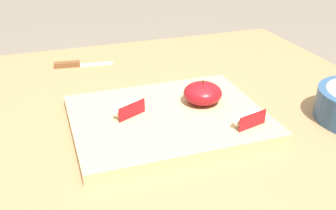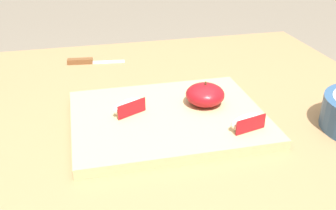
{
  "view_description": "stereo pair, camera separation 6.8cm",
  "coord_description": "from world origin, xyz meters",
  "px_view_note": "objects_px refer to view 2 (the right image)",
  "views": [
    {
      "loc": [
        -0.2,
        -0.71,
        1.18
      ],
      "look_at": [
        0.03,
        -0.04,
        0.82
      ],
      "focal_mm": 41.83,
      "sensor_mm": 36.0,
      "label": 1
    },
    {
      "loc": [
        -0.13,
        -0.73,
        1.18
      ],
      "look_at": [
        0.03,
        -0.04,
        0.82
      ],
      "focal_mm": 41.83,
      "sensor_mm": 36.0,
      "label": 2
    }
  ],
  "objects_px": {
    "cutting_board": "(168,118)",
    "apple_half_skin_up": "(205,95)",
    "apple_wedge_near_knife": "(247,122)",
    "apple_wedge_middle": "(129,106)",
    "paring_knife": "(85,61)"
  },
  "relations": [
    {
      "from": "cutting_board",
      "to": "apple_half_skin_up",
      "type": "bearing_deg",
      "value": 15.23
    },
    {
      "from": "apple_half_skin_up",
      "to": "apple_wedge_near_knife",
      "type": "height_order",
      "value": "apple_half_skin_up"
    },
    {
      "from": "cutting_board",
      "to": "apple_wedge_middle",
      "type": "xyz_separation_m",
      "value": [
        -0.08,
        0.02,
        0.03
      ]
    },
    {
      "from": "cutting_board",
      "to": "apple_wedge_near_knife",
      "type": "relative_size",
      "value": 5.26
    },
    {
      "from": "apple_half_skin_up",
      "to": "apple_wedge_middle",
      "type": "xyz_separation_m",
      "value": [
        -0.16,
        -0.0,
        -0.01
      ]
    },
    {
      "from": "apple_wedge_near_knife",
      "to": "paring_knife",
      "type": "bearing_deg",
      "value": 120.63
    },
    {
      "from": "paring_knife",
      "to": "apple_wedge_near_knife",
      "type": "bearing_deg",
      "value": -59.37
    },
    {
      "from": "apple_wedge_middle",
      "to": "cutting_board",
      "type": "bearing_deg",
      "value": -14.96
    },
    {
      "from": "apple_half_skin_up",
      "to": "apple_wedge_middle",
      "type": "distance_m",
      "value": 0.16
    },
    {
      "from": "cutting_board",
      "to": "apple_wedge_middle",
      "type": "bearing_deg",
      "value": 165.04
    },
    {
      "from": "apple_wedge_near_knife",
      "to": "apple_wedge_middle",
      "type": "height_order",
      "value": "same"
    },
    {
      "from": "cutting_board",
      "to": "apple_half_skin_up",
      "type": "height_order",
      "value": "apple_half_skin_up"
    },
    {
      "from": "cutting_board",
      "to": "apple_wedge_middle",
      "type": "height_order",
      "value": "apple_wedge_middle"
    },
    {
      "from": "apple_wedge_middle",
      "to": "paring_knife",
      "type": "relative_size",
      "value": 0.45
    },
    {
      "from": "cutting_board",
      "to": "paring_knife",
      "type": "bearing_deg",
      "value": 111.49
    }
  ]
}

